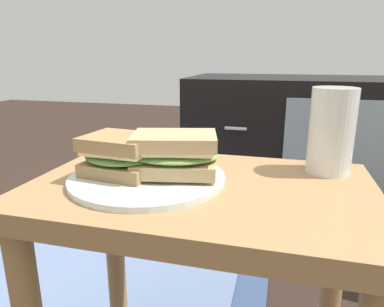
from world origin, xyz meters
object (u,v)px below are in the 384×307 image
(tv_cabinet, at_px, (306,148))
(plate, at_px, (148,178))
(sandwich_back, at_px, (174,154))
(beer_glass, at_px, (331,132))
(sandwich_front, at_px, (121,155))

(tv_cabinet, xyz_separation_m, plate, (-0.32, -0.96, 0.17))
(sandwich_back, bearing_deg, beer_glass, 25.44)
(plate, bearing_deg, sandwich_back, 5.68)
(tv_cabinet, bearing_deg, plate, -108.22)
(sandwich_front, relative_size, beer_glass, 0.89)
(tv_cabinet, relative_size, sandwich_front, 7.18)
(sandwich_back, xyz_separation_m, beer_glass, (0.25, 0.12, 0.03))
(sandwich_front, xyz_separation_m, sandwich_back, (0.09, 0.01, 0.01))
(plate, bearing_deg, sandwich_front, -174.32)
(plate, distance_m, beer_glass, 0.33)
(tv_cabinet, height_order, beer_glass, beer_glass)
(beer_glass, bearing_deg, tv_cabinet, 88.75)
(sandwich_front, bearing_deg, beer_glass, 20.61)
(tv_cabinet, distance_m, sandwich_front, 1.05)
(plate, distance_m, sandwich_back, 0.06)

